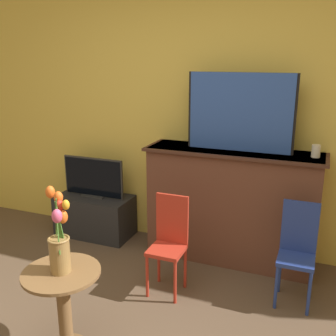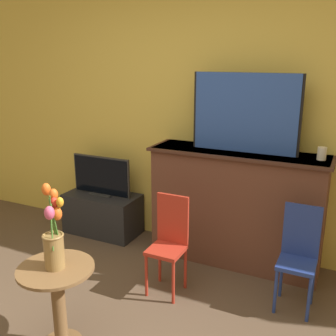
{
  "view_description": "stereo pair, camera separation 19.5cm",
  "coord_description": "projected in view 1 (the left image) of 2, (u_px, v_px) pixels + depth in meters",
  "views": [
    {
      "loc": [
        1.13,
        -1.37,
        1.81
      ],
      "look_at": [
        0.1,
        1.22,
        1.01
      ],
      "focal_mm": 42.0,
      "sensor_mm": 36.0,
      "label": 1
    },
    {
      "loc": [
        1.3,
        -1.29,
        1.81
      ],
      "look_at": [
        0.1,
        1.22,
        1.01
      ],
      "focal_mm": 42.0,
      "sensor_mm": 36.0,
      "label": 2
    }
  ],
  "objects": [
    {
      "name": "side_table",
      "position": [
        64.0,
        300.0,
        2.41
      ],
      "size": [
        0.47,
        0.47,
        0.56
      ],
      "color": "brown",
      "rests_on": "ground"
    },
    {
      "name": "chair_blue",
      "position": [
        297.0,
        248.0,
        2.92
      ],
      "size": [
        0.26,
        0.26,
        0.78
      ],
      "color": "navy",
      "rests_on": "ground"
    },
    {
      "name": "chair_red",
      "position": [
        169.0,
        239.0,
        3.06
      ],
      "size": [
        0.26,
        0.26,
        0.78
      ],
      "color": "#B22D1E",
      "rests_on": "ground"
    },
    {
      "name": "wall_back",
      "position": [
        194.0,
        107.0,
        3.65
      ],
      "size": [
        8.0,
        0.06,
        2.7
      ],
      "color": "#EAC651",
      "rests_on": "ground"
    },
    {
      "name": "mantel_candle",
      "position": [
        316.0,
        151.0,
        3.13
      ],
      "size": [
        0.07,
        0.07,
        0.1
      ],
      "color": "silver",
      "rests_on": "fireplace_mantel"
    },
    {
      "name": "fireplace_mantel",
      "position": [
        231.0,
        205.0,
        3.51
      ],
      "size": [
        1.54,
        0.44,
        1.03
      ],
      "color": "brown",
      "rests_on": "ground"
    },
    {
      "name": "tv_stand",
      "position": [
        95.0,
        215.0,
        4.09
      ],
      "size": [
        0.77,
        0.41,
        0.42
      ],
      "color": "#232326",
      "rests_on": "ground"
    },
    {
      "name": "vase_tulips",
      "position": [
        59.0,
        241.0,
        2.31
      ],
      "size": [
        0.22,
        0.22,
        0.5
      ],
      "color": "olive",
      "rests_on": "side_table"
    },
    {
      "name": "tv_monitor",
      "position": [
        93.0,
        178.0,
        3.98
      ],
      "size": [
        0.66,
        0.12,
        0.41
      ],
      "color": "#2D2D2D",
      "rests_on": "tv_stand"
    },
    {
      "name": "painting",
      "position": [
        240.0,
        112.0,
        3.28
      ],
      "size": [
        0.9,
        0.03,
        0.65
      ],
      "color": "black",
      "rests_on": "fireplace_mantel"
    }
  ]
}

